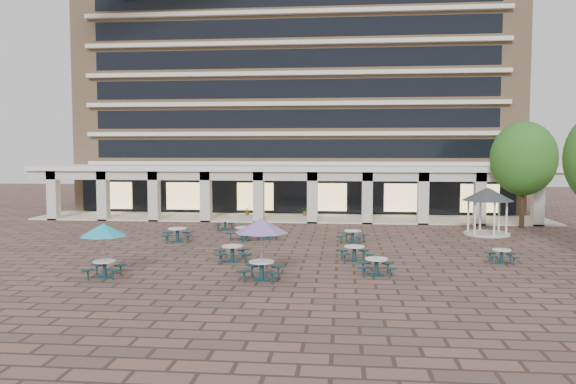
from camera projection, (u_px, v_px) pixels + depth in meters
The scene contains 18 objects.
ground at pixel (263, 250), 31.63m from camera, with size 120.00×120.00×0.00m, color brown.
apartment_building at pixel (299, 81), 55.98m from camera, with size 40.00×15.50×25.20m.
retail_arcade at pixel (288, 183), 46.10m from camera, with size 42.00×6.60×4.40m.
picnic_table_1 at pixel (232, 252), 28.42m from camera, with size 2.14×2.14×0.82m.
picnic_table_2 at pixel (354, 252), 28.49m from camera, with size 1.90×1.90×0.78m.
picnic_table_3 at pixel (502, 255), 28.04m from camera, with size 1.69×1.69×0.69m.
picnic_table_4 at pixel (104, 232), 24.75m from camera, with size 2.07×2.07×2.40m.
picnic_table_6 at pixel (262, 228), 24.22m from camera, with size 2.32×2.32×2.68m.
picnic_table_7 at pixel (376, 265), 25.29m from camera, with size 1.73×1.73×0.77m.
picnic_table_8 at pixel (177, 234), 34.55m from camera, with size 2.21×2.21×0.86m.
picnic_table_9 at pixel (225, 224), 39.73m from camera, with size 1.78×1.78×0.68m.
picnic_table_10 at pixel (268, 232), 35.73m from camera, with size 1.74×1.74×0.72m.
picnic_table_12 at pixel (244, 232), 35.27m from camera, with size 2.25×2.25×0.82m.
picnic_table_13 at pixel (353, 235), 34.20m from camera, with size 2.02×2.02×0.77m.
gazebo at pixel (488, 200), 37.33m from camera, with size 3.37×3.37×3.14m.
tree_east_c at pixel (524, 159), 40.34m from camera, with size 4.64×4.64×7.74m.
planter_left at pixel (248, 216), 44.70m from camera, with size 1.50×0.60×1.19m.
planter_right at pixel (306, 215), 44.25m from camera, with size 1.50×0.83×1.27m.
Camera 1 is at (4.43, -31.02, 5.61)m, focal length 35.00 mm.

